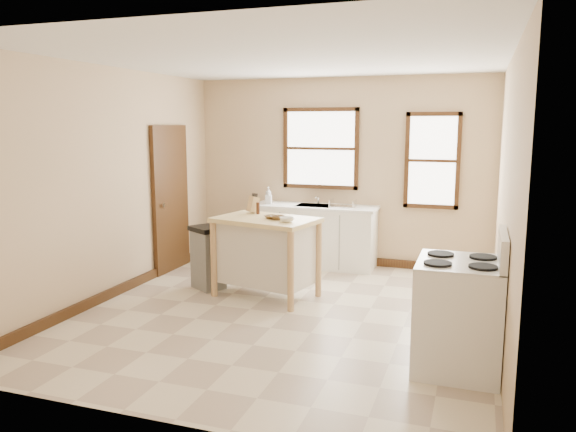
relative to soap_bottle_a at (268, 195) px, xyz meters
The scene contains 23 objects.
floor 2.64m from the soap_bottle_a, 64.63° to the right, with size 5.00×5.00×0.00m, color beige.
ceiling 3.00m from the soap_bottle_a, 64.63° to the right, with size 5.00×5.00×0.00m, color white.
wall_back 1.14m from the soap_bottle_a, 16.33° to the left, with size 4.50×0.04×2.80m, color #D1B08A.
wall_left 2.53m from the soap_bottle_a, 118.85° to the right, with size 0.04×5.00×2.80m, color #D1B08A.
wall_right 3.97m from the soap_bottle_a, 33.70° to the right, with size 0.04×5.00×2.80m, color #D1B08A.
window_main 1.06m from the soap_bottle_a, 21.04° to the left, with size 1.17×0.06×1.22m, color #391E0F, non-canonical shape.
window_side 2.47m from the soap_bottle_a, ahead, with size 0.77×0.06×1.37m, color #391E0F, non-canonical shape.
door_left 1.47m from the soap_bottle_a, 142.56° to the right, with size 0.06×0.90×2.10m, color #391E0F.
baseboard_back 1.46m from the soap_bottle_a, 14.79° to the left, with size 4.50×0.04×0.12m, color #391E0F.
baseboard_left 2.68m from the soap_bottle_a, 118.24° to the right, with size 0.04×5.00×0.12m, color #391E0F.
sink_counter 0.94m from the soap_bottle_a, ahead, with size 1.86×0.62×0.92m, color white, non-canonical shape.
faucet 0.76m from the soap_bottle_a, 14.01° to the left, with size 0.03×0.03×0.22m, color silver.
soap_bottle_a is the anchor object (origin of this frame).
soap_bottle_b 0.08m from the soap_bottle_a, 67.93° to the right, with size 0.09×0.09×0.20m, color #B2B2B2.
dish_rack 1.18m from the soap_bottle_a, ahead, with size 0.37×0.28×0.09m, color silver, non-canonical shape.
kitchen_island 1.85m from the soap_bottle_a, 70.15° to the right, with size 1.21×0.77×0.99m, color #EED08C, non-canonical shape.
knife_block 1.38m from the soap_bottle_a, 77.33° to the right, with size 0.10×0.10×0.20m, color tan, non-canonical shape.
pepper_grinder 1.47m from the soap_bottle_a, 74.25° to the right, with size 0.04×0.04×0.15m, color #3F1F11.
bowl_a 1.81m from the soap_bottle_a, 68.19° to the right, with size 0.16×0.16×0.04m, color brown.
bowl_b 1.88m from the soap_bottle_a, 65.81° to the right, with size 0.18×0.18×0.04m, color brown.
bowl_c 2.06m from the soap_bottle_a, 63.11° to the right, with size 0.17×0.17×0.05m, color white.
trash_bin 1.72m from the soap_bottle_a, 98.53° to the right, with size 0.42×0.35×0.82m, color slate, non-canonical shape.
gas_stove 4.26m from the soap_bottle_a, 46.42° to the right, with size 0.77×0.79×1.23m, color white, non-canonical shape.
Camera 1 is at (1.99, -5.75, 2.12)m, focal length 35.00 mm.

